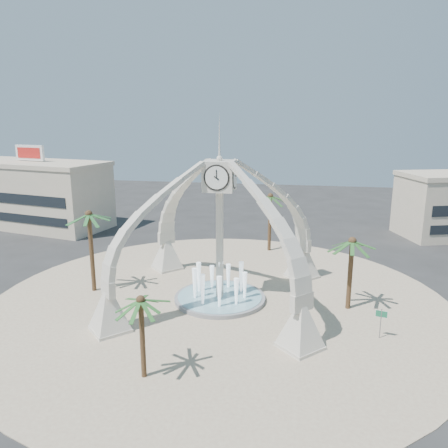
% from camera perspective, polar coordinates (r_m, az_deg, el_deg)
% --- Properties ---
extents(ground, '(140.00, 140.00, 0.00)m').
position_cam_1_polar(ground, '(39.12, -0.55, -9.94)').
color(ground, '#282828').
rests_on(ground, ground).
extents(plaza, '(40.00, 40.00, 0.06)m').
position_cam_1_polar(plaza, '(39.11, -0.55, -9.90)').
color(plaza, '#C6B493').
rests_on(plaza, ground).
extents(clock_tower, '(17.94, 17.94, 16.30)m').
position_cam_1_polar(clock_tower, '(37.00, -0.57, -0.70)').
color(clock_tower, beige).
rests_on(clock_tower, ground).
extents(fountain, '(8.00, 8.00, 3.62)m').
position_cam_1_polar(fountain, '(39.01, -0.55, -9.55)').
color(fountain, gray).
rests_on(fountain, ground).
extents(building_nw, '(23.75, 13.73, 11.90)m').
position_cam_1_polar(building_nw, '(69.95, -23.55, 3.64)').
color(building_nw, '#B9AC90').
rests_on(building_nw, ground).
extents(palm_east, '(5.32, 5.32, 6.74)m').
position_cam_1_polar(palm_east, '(37.02, 16.42, -2.26)').
color(palm_east, brown).
rests_on(palm_east, ground).
extents(palm_west, '(4.38, 4.38, 8.13)m').
position_cam_1_polar(palm_west, '(40.78, -17.24, 1.08)').
color(palm_west, brown).
rests_on(palm_west, ground).
extents(palm_north, '(4.31, 4.31, 7.51)m').
position_cam_1_polar(palm_north, '(51.81, 6.08, 3.53)').
color(palm_north, brown).
rests_on(palm_north, ground).
extents(palm_south, '(4.08, 4.08, 5.81)m').
position_cam_1_polar(palm_south, '(26.82, -10.84, -9.86)').
color(palm_south, brown).
rests_on(palm_south, ground).
extents(street_sign, '(0.84, 0.23, 2.33)m').
position_cam_1_polar(street_sign, '(34.13, 19.83, -11.43)').
color(street_sign, slate).
rests_on(street_sign, ground).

